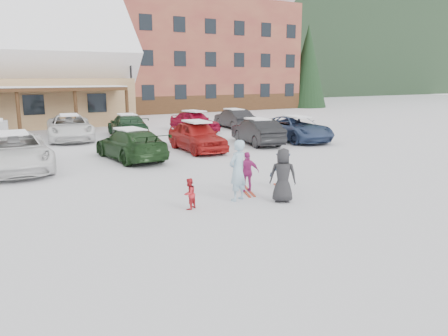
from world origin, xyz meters
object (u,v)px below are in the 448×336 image
lamp_post (131,81)px  parked_car_4 (197,136)px  child_navy (283,169)px  alpine_hotel (168,33)px  child_magenta (247,172)px  parked_car_2 (15,152)px  parked_car_11 (128,126)px  parked_car_12 (194,121)px  parked_car_6 (296,129)px  parked_car_10 (70,127)px  adult_skier (238,170)px  bystander_dark (283,175)px  parked_car_13 (234,119)px  toddler_red (189,194)px  parked_car_5 (257,132)px  parked_car_3 (131,144)px

lamp_post → parked_car_4: size_ratio=1.36×
child_navy → alpine_hotel: bearing=-87.4°
child_magenta → parked_car_2: bearing=-30.7°
parked_car_11 → parked_car_12: bearing=-171.7°
parked_car_4 → parked_car_6: parked_car_4 is taller
child_magenta → parked_car_10: size_ratio=0.24×
adult_skier → alpine_hotel: bearing=-130.6°
child_navy → parked_car_2: (-7.55, 7.77, 0.10)m
lamp_post → child_magenta: size_ratio=4.51×
lamp_post → child_navy: 23.30m
alpine_hotel → parked_car_11: size_ratio=6.50×
child_navy → child_magenta: bearing=8.7°
adult_skier → child_magenta: 1.10m
lamp_post → parked_car_11: 8.55m
child_magenta → bystander_dark: bearing=120.3°
parked_car_10 → alpine_hotel: bearing=61.6°
parked_car_11 → parked_car_12: size_ratio=1.15×
parked_car_2 → parked_car_10: bearing=66.6°
alpine_hotel → parked_car_13: size_ratio=7.44×
toddler_red → parked_car_5: (8.63, 9.21, 0.26)m
lamp_post → parked_car_5: size_ratio=1.40×
adult_skier → parked_car_2: adult_skier is taller
parked_car_5 → parked_car_13: (2.95, 7.40, -0.01)m
lamp_post → child_magenta: 23.21m
bystander_dark → parked_car_13: size_ratio=0.39×
child_magenta → parked_car_12: (5.56, 15.24, 0.05)m
alpine_hotel → child_navy: (-11.59, -36.83, -7.95)m
parked_car_6 → alpine_hotel: bearing=87.1°
child_navy → parked_car_3: (-2.75, 7.75, 0.03)m
toddler_red → child_magenta: child_magenta is taller
parked_car_10 → parked_car_11: 3.47m
child_navy → child_magenta: (-1.26, 0.25, -0.01)m
parked_car_13 → bystander_dark: bearing=68.9°
adult_skier → parked_car_6: adult_skier is taller
toddler_red → parked_car_10: bearing=-120.8°
parked_car_2 → parked_car_4: size_ratio=1.25×
parked_car_6 → parked_car_10: parked_car_10 is taller
child_magenta → parked_car_12: parked_car_12 is taller
parked_car_3 → parked_car_4: parked_car_4 is taller
child_magenta → bystander_dark: bystander_dark is taller
bystander_dark → parked_car_11: size_ratio=0.34×
bystander_dark → parked_car_10: bearing=-44.3°
adult_skier → parked_car_11: 15.95m
parked_car_2 → parked_car_5: parked_car_2 is taller
child_navy → parked_car_3: bearing=-50.4°
parked_car_5 → parked_car_13: parked_car_5 is taller
parked_car_13 → parked_car_12: bearing=15.2°
lamp_post → parked_car_3: lamp_post is taller
bystander_dark → parked_car_2: bearing=-18.1°
child_magenta → parked_car_13: 18.25m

